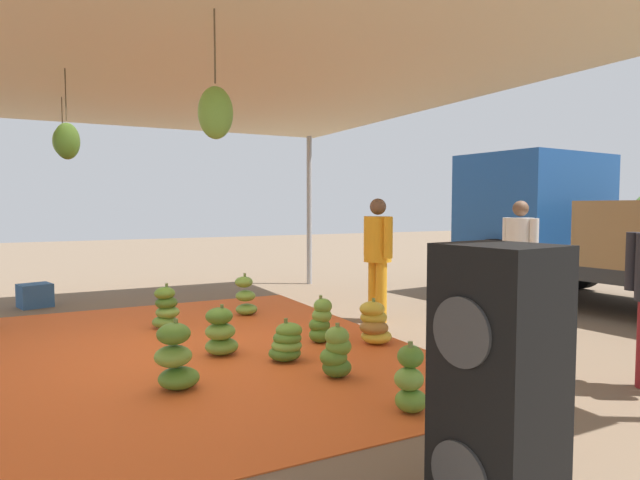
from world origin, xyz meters
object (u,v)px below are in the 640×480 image
Objects in this scene: banana_bunch_1 at (374,324)px; worker_1 at (378,250)px; crate_0 at (35,295)px; banana_bunch_2 at (336,353)px; worker_0 at (520,250)px; banana_bunch_4 at (245,297)px; banana_bunch_6 at (287,343)px; banana_bunch_9 at (321,322)px; banana_bunch_0 at (410,381)px; banana_bunch_5 at (221,333)px; banana_bunch_8 at (166,309)px; speaker_stack at (497,386)px; banana_bunch_3 at (176,359)px.

worker_1 reaches higher than banana_bunch_1.
banana_bunch_1 reaches higher than crate_0.
worker_0 is (-1.11, 3.45, 0.71)m from banana_bunch_2.
banana_bunch_4 is 2.31m from banana_bunch_6.
banana_bunch_2 is at bearing -41.83° from worker_1.
banana_bunch_9 is at bearing 159.10° from banana_bunch_2.
banana_bunch_0 is 1.01× the size of banana_bunch_5.
banana_bunch_4 is 1.12× the size of banana_bunch_5.
banana_bunch_1 is 1.26m from banana_bunch_2.
banana_bunch_5 is (-2.11, -0.81, -0.00)m from banana_bunch_0.
banana_bunch_6 is (-0.68, -0.18, -0.04)m from banana_bunch_2.
banana_bunch_2 is at bearing 19.89° from banana_bunch_8.
banana_bunch_2 is 0.36× the size of speaker_stack.
banana_bunch_1 is 1.40m from worker_1.
banana_bunch_0 is at bearing -9.15° from banana_bunch_9.
crate_0 is (-3.87, -1.72, -0.06)m from banana_bunch_5.
banana_bunch_8 is at bearing -160.11° from banana_bunch_2.
banana_bunch_2 is (0.83, -0.94, -0.00)m from banana_bunch_1.
crate_0 is (-2.39, -1.47, -0.07)m from banana_bunch_8.
banana_bunch_9 is 3.52m from speaker_stack.
banana_bunch_3 reaches higher than banana_bunch_0.
banana_bunch_2 is 0.30× the size of worker_1.
banana_bunch_4 reaches higher than crate_0.
banana_bunch_9 reaches higher than banana_bunch_1.
worker_0 is at bearing 68.66° from worker_1.
banana_bunch_1 is 3.38m from speaker_stack.
banana_bunch_4 is 1.37× the size of banana_bunch_6.
banana_bunch_5 is 0.93× the size of banana_bunch_8.
banana_bunch_9 is 0.39× the size of speaker_stack.
worker_0 is at bearing 56.30° from crate_0.
banana_bunch_2 is (-0.94, -0.10, -0.01)m from banana_bunch_0.
banana_bunch_4 is 1.35× the size of crate_0.
worker_0 is (1.85, 3.26, 0.68)m from banana_bunch_4.
banana_bunch_0 is 2.26m from banana_bunch_5.
banana_bunch_2 is 1.23m from banana_bunch_9.
banana_bunch_4 is (-2.12, -0.75, 0.03)m from banana_bunch_1.
banana_bunch_4 is at bearing 153.45° from banana_bunch_5.
worker_1 is at bearing 122.17° from banana_bunch_6.
banana_bunch_3 is 1.12× the size of banana_bunch_5.
banana_bunch_0 is 0.39× the size of speaker_stack.
speaker_stack reaches higher than banana_bunch_0.
banana_bunch_3 is 1.20m from banana_bunch_6.
banana_bunch_8 reaches higher than banana_bunch_1.
banana_bunch_0 is at bearing 20.92° from banana_bunch_5.
banana_bunch_9 is 0.32× the size of worker_1.
worker_1 is at bearing 116.48° from banana_bunch_3.
banana_bunch_1 is 0.97× the size of banana_bunch_5.
banana_bunch_3 is 2.80m from speaker_stack.
banana_bunch_8 reaches higher than crate_0.
banana_bunch_6 is 4.89m from crate_0.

